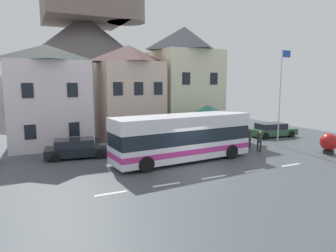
# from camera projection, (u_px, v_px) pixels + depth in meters

# --- Properties ---
(ground_plane) EXTENTS (40.00, 60.00, 0.07)m
(ground_plane) POSITION_uv_depth(u_px,v_px,m) (200.00, 171.00, 18.89)
(ground_plane) COLOR #474F54
(townhouse_00) EXTENTS (6.32, 5.45, 8.38)m
(townhouse_00) POSITION_uv_depth(u_px,v_px,m) (48.00, 96.00, 25.48)
(townhouse_00) COLOR white
(townhouse_00) RESTS_ON ground_plane
(townhouse_01) EXTENTS (5.39, 5.21, 8.64)m
(townhouse_01) POSITION_uv_depth(u_px,v_px,m) (129.00, 93.00, 28.32)
(townhouse_01) COLOR beige
(townhouse_01) RESTS_ON ground_plane
(townhouse_02) EXTENTS (5.96, 6.32, 10.78)m
(townhouse_02) POSITION_uv_depth(u_px,v_px,m) (184.00, 81.00, 31.22)
(townhouse_02) COLOR beige
(townhouse_02) RESTS_ON ground_plane
(hilltop_castle) EXTENTS (40.37, 40.37, 25.00)m
(hilltop_castle) POSITION_uv_depth(u_px,v_px,m) (86.00, 62.00, 49.70)
(hilltop_castle) COLOR #5E5759
(hilltop_castle) RESTS_ON ground_plane
(transit_bus) EXTENTS (10.01, 3.33, 3.16)m
(transit_bus) POSITION_uv_depth(u_px,v_px,m) (182.00, 138.00, 20.88)
(transit_bus) COLOR white
(transit_bus) RESTS_ON ground_plane
(bus_shelter) EXTENTS (3.60, 3.60, 3.47)m
(bus_shelter) POSITION_uv_depth(u_px,v_px,m) (207.00, 112.00, 25.44)
(bus_shelter) COLOR #473D33
(bus_shelter) RESTS_ON ground_plane
(parked_car_01) EXTENTS (4.74, 2.37, 1.35)m
(parked_car_01) POSITION_uv_depth(u_px,v_px,m) (272.00, 130.00, 30.17)
(parked_car_01) COLOR #2D5839
(parked_car_01) RESTS_ON ground_plane
(parked_car_02) EXTENTS (4.29, 2.15, 1.31)m
(parked_car_02) POSITION_uv_depth(u_px,v_px,m) (225.00, 136.00, 27.11)
(parked_car_02) COLOR black
(parked_car_02) RESTS_ON ground_plane
(parked_car_03) EXTENTS (4.67, 2.44, 1.35)m
(parked_car_03) POSITION_uv_depth(u_px,v_px,m) (77.00, 149.00, 21.93)
(parked_car_03) COLOR black
(parked_car_03) RESTS_ON ground_plane
(pedestrian_00) EXTENTS (0.35, 0.35, 1.64)m
(pedestrian_00) POSITION_uv_depth(u_px,v_px,m) (259.00, 139.00, 23.76)
(pedestrian_00) COLOR #38332D
(pedestrian_00) RESTS_ON ground_plane
(pedestrian_01) EXTENTS (0.35, 0.35, 1.61)m
(pedestrian_01) POSITION_uv_depth(u_px,v_px,m) (249.00, 136.00, 25.18)
(pedestrian_01) COLOR #38332D
(pedestrian_01) RESTS_ON ground_plane
(pedestrian_02) EXTENTS (0.33, 0.33, 1.61)m
(pedestrian_02) POSITION_uv_depth(u_px,v_px,m) (237.00, 136.00, 25.18)
(pedestrian_02) COLOR #2D2D38
(pedestrian_02) RESTS_ON ground_plane
(pedestrian_03) EXTENTS (0.36, 0.28, 1.53)m
(pedestrian_03) POSITION_uv_depth(u_px,v_px,m) (240.00, 136.00, 26.05)
(pedestrian_03) COLOR black
(pedestrian_03) RESTS_ON ground_plane
(public_bench) EXTENTS (1.43, 0.48, 0.87)m
(public_bench) POSITION_uv_depth(u_px,v_px,m) (201.00, 135.00, 28.41)
(public_bench) COLOR #473828
(public_bench) RESTS_ON ground_plane
(flagpole) EXTENTS (0.95, 0.10, 7.98)m
(flagpole) POSITION_uv_depth(u_px,v_px,m) (281.00, 92.00, 25.41)
(flagpole) COLOR silver
(flagpole) RESTS_ON ground_plane
(harbour_buoy) EXTENTS (1.29, 1.29, 1.54)m
(harbour_buoy) POSITION_uv_depth(u_px,v_px,m) (329.00, 143.00, 23.10)
(harbour_buoy) COLOR black
(harbour_buoy) RESTS_ON ground_plane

